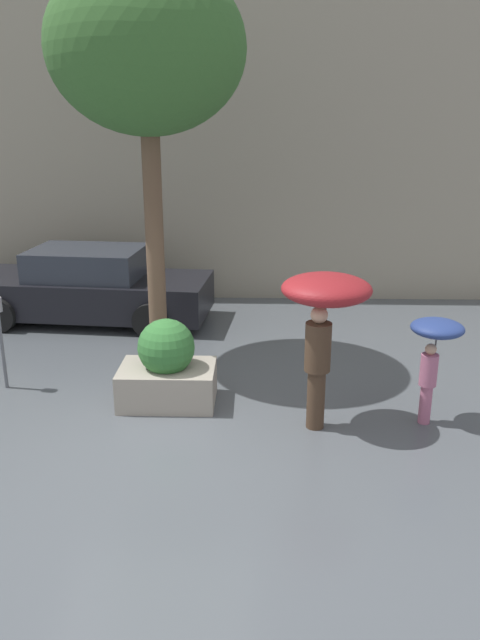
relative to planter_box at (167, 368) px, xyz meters
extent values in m
plane|color=#51565B|center=(-0.08, -1.20, -0.49)|extent=(40.00, 40.00, 0.00)
cube|color=#9E937F|center=(-0.08, 5.30, 2.51)|extent=(18.00, 0.30, 6.00)
cube|color=#9E9384|center=(0.00, 0.00, -0.24)|extent=(1.27, 0.86, 0.51)
sphere|color=#337033|center=(0.00, 0.00, 0.30)|extent=(0.76, 0.76, 0.76)
cylinder|color=#473323|center=(1.92, -0.66, -0.11)|extent=(0.22, 0.22, 0.76)
cylinder|color=#473323|center=(1.92, -0.66, 0.57)|extent=(0.32, 0.32, 0.60)
sphere|color=tan|center=(1.92, -0.66, 0.98)|extent=(0.21, 0.21, 0.21)
cylinder|color=#4C4C51|center=(2.01, -0.54, 0.93)|extent=(0.02, 0.02, 0.66)
ellipsoid|color=maroon|center=(2.01, -0.54, 1.26)|extent=(1.08, 1.08, 0.34)
cylinder|color=#B76684|center=(3.31, -0.50, -0.23)|extent=(0.15, 0.15, 0.51)
cylinder|color=#B76684|center=(3.31, -0.50, 0.23)|extent=(0.21, 0.21, 0.41)
sphere|color=tan|center=(3.31, -0.50, 0.50)|extent=(0.14, 0.14, 0.14)
cylinder|color=#4C4C51|center=(3.38, -0.44, 0.50)|extent=(0.02, 0.02, 0.50)
ellipsoid|color=navy|center=(3.38, -0.44, 0.75)|extent=(0.65, 0.65, 0.21)
cube|color=black|center=(-1.96, 3.55, 0.02)|extent=(4.61, 2.09, 0.67)
cube|color=#2D333D|center=(-1.96, 3.55, 0.62)|extent=(2.14, 1.62, 0.53)
cylinder|color=black|center=(-3.26, 4.52, -0.18)|extent=(0.64, 0.28, 0.62)
cylinder|color=black|center=(-0.66, 2.58, -0.18)|extent=(0.64, 0.28, 0.62)
cylinder|color=black|center=(-0.50, 4.26, -0.18)|extent=(0.64, 0.28, 0.62)
cylinder|color=brown|center=(-0.35, 1.54, 1.42)|extent=(0.28, 0.28, 3.82)
ellipsoid|color=#38662D|center=(-0.35, 1.54, 4.09)|extent=(2.75, 2.75, 2.34)
cylinder|color=#595B60|center=(-2.37, 0.41, 0.08)|extent=(0.05, 0.05, 1.14)
camera|label=1|loc=(1.19, -7.66, 3.19)|focal=35.00mm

